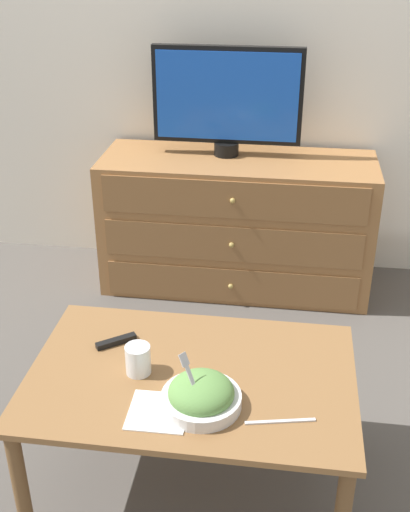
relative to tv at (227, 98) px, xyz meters
The scene contains 9 objects.
ground_plane 0.92m from the tv, 96.91° to the left, with size 12.00×12.00×0.00m, color #56514C.
dresser 0.59m from the tv, 44.55° to the right, with size 1.25×0.46×0.64m.
tv is the anchor object (origin of this frame).
coffee_table 1.44m from the tv, 87.97° to the right, with size 0.96×0.63×0.42m.
takeout_bowl 1.54m from the tv, 86.25° to the right, with size 0.22×0.22×0.17m.
drink_cup 1.42m from the tv, 94.55° to the right, with size 0.07×0.07×0.09m.
napkin 1.59m from the tv, 90.58° to the right, with size 0.16×0.16×0.00m.
knife 1.61m from the tv, 78.24° to the right, with size 0.19×0.05×0.01m.
remote_control 1.32m from the tv, 99.76° to the right, with size 0.12×0.10×0.02m.
Camera 1 is at (0.32, -3.01, 1.61)m, focal length 45.00 mm.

